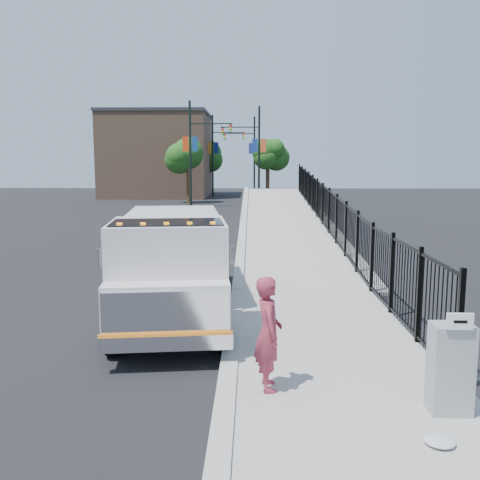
{
  "coord_description": "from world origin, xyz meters",
  "views": [
    {
      "loc": [
        0.37,
        -9.91,
        3.56
      ],
      "look_at": [
        0.12,
        2.0,
        1.78
      ],
      "focal_mm": 40.0,
      "sensor_mm": 36.0,
      "label": 1
    }
  ],
  "objects": [
    {
      "name": "ground",
      "position": [
        0.0,
        0.0,
        0.0
      ],
      "size": [
        120.0,
        120.0,
        0.0
      ],
      "primitive_type": "plane",
      "color": "black",
      "rests_on": "ground"
    },
    {
      "name": "sidewalk",
      "position": [
        1.93,
        -2.0,
        0.06
      ],
      "size": [
        3.55,
        12.0,
        0.12
      ],
      "primitive_type": "cube",
      "color": "#9E998E",
      "rests_on": "ground"
    },
    {
      "name": "curb",
      "position": [
        0.0,
        -2.0,
        0.08
      ],
      "size": [
        0.3,
        12.0,
        0.16
      ],
      "primitive_type": "cube",
      "color": "#ADAAA3",
      "rests_on": "ground"
    },
    {
      "name": "ramp",
      "position": [
        2.12,
        16.0,
        0.0
      ],
      "size": [
        3.95,
        24.06,
        3.19
      ],
      "primitive_type": "cube",
      "rotation": [
        0.06,
        0.0,
        0.0
      ],
      "color": "#9E998E",
      "rests_on": "ground"
    },
    {
      "name": "iron_fence",
      "position": [
        3.55,
        12.0,
        0.9
      ],
      "size": [
        0.1,
        28.0,
        1.8
      ],
      "primitive_type": "cube",
      "color": "black",
      "rests_on": "ground"
    },
    {
      "name": "truck",
      "position": [
        -1.46,
        2.09,
        1.37
      ],
      "size": [
        3.08,
        7.35,
        2.44
      ],
      "rotation": [
        0.0,
        0.0,
        0.12
      ],
      "color": "black",
      "rests_on": "ground"
    },
    {
      "name": "worker",
      "position": [
        0.63,
        -2.17,
        0.99
      ],
      "size": [
        0.49,
        0.68,
        1.74
      ],
      "primitive_type": "imported",
      "rotation": [
        0.0,
        0.0,
        1.69
      ],
      "color": "#972F40",
      "rests_on": "sidewalk"
    },
    {
      "name": "utility_cabinet",
      "position": [
        3.1,
        -2.9,
        0.75
      ],
      "size": [
        0.55,
        0.4,
        1.25
      ],
      "primitive_type": "cube",
      "color": "gray",
      "rests_on": "sidewalk"
    },
    {
      "name": "arrow_sign",
      "position": [
        3.1,
        -3.12,
        1.48
      ],
      "size": [
        0.35,
        0.04,
        0.22
      ],
      "primitive_type": "cube",
      "color": "white",
      "rests_on": "utility_cabinet"
    },
    {
      "name": "debris",
      "position": [
        2.68,
        -3.77,
        0.17
      ],
      "size": [
        0.38,
        0.38,
        0.1
      ],
      "primitive_type": "ellipsoid",
      "color": "silver",
      "rests_on": "sidewalk"
    },
    {
      "name": "light_pole_0",
      "position": [
        -3.96,
        30.83,
        4.36
      ],
      "size": [
        3.77,
        0.22,
        8.0
      ],
      "color": "black",
      "rests_on": "ground"
    },
    {
      "name": "light_pole_1",
      "position": [
        0.68,
        35.15,
        4.36
      ],
      "size": [
        3.78,
        0.22,
        8.0
      ],
      "color": "black",
      "rests_on": "ground"
    },
    {
      "name": "light_pole_2",
      "position": [
        -3.18,
        43.47,
        4.36
      ],
      "size": [
        3.78,
        0.22,
        8.0
      ],
      "color": "black",
      "rests_on": "ground"
    },
    {
      "name": "light_pole_3",
      "position": [
        0.34,
        45.58,
        4.36
      ],
      "size": [
        3.78,
        0.22,
        8.0
      ],
      "color": "black",
      "rests_on": "ground"
    },
    {
      "name": "tree_0",
      "position": [
        -4.89,
        34.69,
        3.95
      ],
      "size": [
        2.69,
        2.69,
        5.34
      ],
      "color": "#382314",
      "rests_on": "ground"
    },
    {
      "name": "tree_1",
      "position": [
        1.8,
        38.25,
        3.91
      ],
      "size": [
        2.18,
        2.18,
        5.09
      ],
      "color": "#382314",
      "rests_on": "ground"
    },
    {
      "name": "tree_2",
      "position": [
        -4.37,
        47.68,
        3.97
      ],
      "size": [
        3.09,
        3.09,
        5.55
      ],
      "color": "#382314",
      "rests_on": "ground"
    },
    {
      "name": "building",
      "position": [
        -9.0,
        44.0,
        4.0
      ],
      "size": [
        10.0,
        10.0,
        8.0
      ],
      "primitive_type": "cube",
      "color": "#8C664C",
      "rests_on": "ground"
    }
  ]
}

